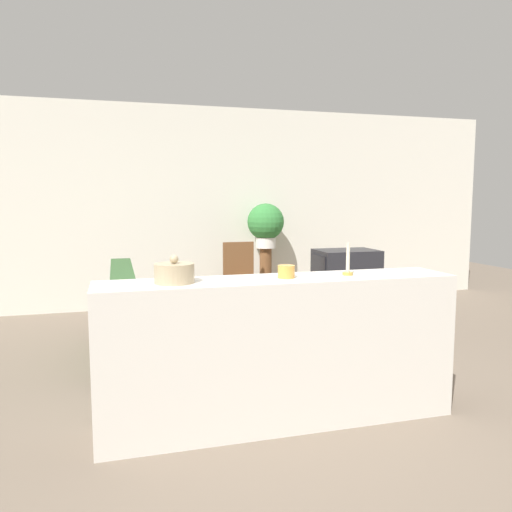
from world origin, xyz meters
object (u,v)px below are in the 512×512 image
decorative_bowl (174,273)px  couch (152,324)px  wooden_chair (241,276)px  television (346,269)px  potted_plant (266,223)px

decorative_bowl → couch: bearing=90.8°
wooden_chair → decorative_bowl: size_ratio=3.84×
television → decorative_bowl: bearing=-135.1°
wooden_chair → potted_plant: bearing=44.2°
wooden_chair → decorative_bowl: (-1.16, -3.01, 0.52)m
couch → potted_plant: 2.55m
couch → wooden_chair: 1.77m
wooden_chair → decorative_bowl: 3.27m
couch → decorative_bowl: (0.02, -1.71, 0.73)m
couch → decorative_bowl: size_ratio=6.86×
television → couch: bearing=-167.7°
television → potted_plant: 1.47m
couch → potted_plant: size_ratio=2.73×
wooden_chair → potted_plant: size_ratio=1.53×
couch → wooden_chair: bearing=47.6°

